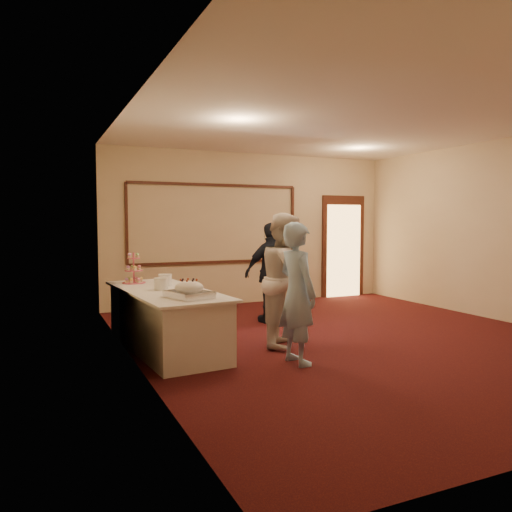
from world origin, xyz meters
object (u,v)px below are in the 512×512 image
(plate_stack_a, at_px, (161,284))
(man, at_px, (297,293))
(cupcake_stand, at_px, (134,271))
(tart, at_px, (186,290))
(plate_stack_b, at_px, (165,280))
(guest, at_px, (272,273))
(woman, at_px, (286,279))
(buffet_table, at_px, (166,319))
(pavlova_tray, at_px, (189,290))

(plate_stack_a, relative_size, man, 0.11)
(cupcake_stand, bearing_deg, tart, -69.82)
(cupcake_stand, xyz_separation_m, plate_stack_b, (0.34, -0.44, -0.09))
(guest, bearing_deg, woman, 70.77)
(guest, bearing_deg, plate_stack_b, 16.85)
(buffet_table, bearing_deg, plate_stack_b, 76.50)
(man, xyz_separation_m, guest, (0.77, 2.25, -0.01))
(pavlova_tray, xyz_separation_m, woman, (1.42, 0.32, 0.02))
(plate_stack_a, xyz_separation_m, woman, (1.56, -0.45, 0.03))
(plate_stack_b, xyz_separation_m, woman, (1.41, -0.86, 0.03))
(pavlova_tray, distance_m, tart, 0.48)
(buffet_table, bearing_deg, man, -45.54)
(cupcake_stand, xyz_separation_m, tart, (0.42, -1.16, -0.14))
(guest, bearing_deg, pavlova_tray, 42.41)
(pavlova_tray, relative_size, woman, 0.34)
(man, bearing_deg, guest, -24.45)
(guest, bearing_deg, plate_stack_a, 25.45)
(man, bearing_deg, plate_stack_b, 28.88)
(pavlova_tray, relative_size, plate_stack_b, 3.18)
(tart, relative_size, guest, 0.17)
(pavlova_tray, height_order, woman, woman)
(buffet_table, bearing_deg, woman, -16.61)
(buffet_table, bearing_deg, guest, 26.24)
(woman, bearing_deg, man, -166.76)
(buffet_table, distance_m, plate_stack_b, 0.62)
(plate_stack_b, height_order, woman, woman)
(cupcake_stand, bearing_deg, guest, 3.61)
(woman, bearing_deg, guest, 12.98)
(pavlova_tray, bearing_deg, woman, 12.79)
(tart, bearing_deg, cupcake_stand, 110.18)
(buffet_table, bearing_deg, tart, -59.48)
(cupcake_stand, height_order, plate_stack_b, cupcake_stand)
(plate_stack_a, height_order, woman, woman)
(plate_stack_b, bearing_deg, plate_stack_a, -110.48)
(pavlova_tray, relative_size, plate_stack_a, 3.21)
(tart, distance_m, guest, 2.24)
(cupcake_stand, distance_m, tart, 1.24)
(woman, xyz_separation_m, guest, (0.50, 1.44, -0.07))
(man, distance_m, woman, 0.85)
(cupcake_stand, xyz_separation_m, woman, (1.75, -1.30, -0.06))
(woman, relative_size, guest, 1.08)
(man, distance_m, guest, 2.37)
(plate_stack_a, bearing_deg, tart, -52.95)
(cupcake_stand, height_order, guest, guest)
(buffet_table, xyz_separation_m, tart, (0.18, -0.31, 0.41))
(plate_stack_a, height_order, plate_stack_b, plate_stack_b)
(plate_stack_b, relative_size, man, 0.11)
(man, bearing_deg, cupcake_stand, 29.59)
(plate_stack_b, xyz_separation_m, guest, (1.91, 0.58, -0.04))
(buffet_table, height_order, tart, tart)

